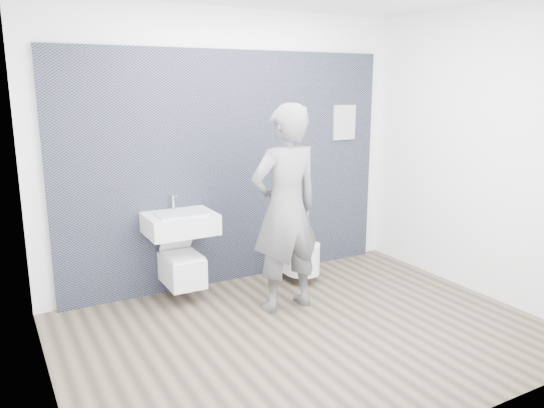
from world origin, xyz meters
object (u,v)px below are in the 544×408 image
toilet_square (182,267)px  toilet_rounded (297,256)px  washbasin (180,223)px  visitor (286,209)px

toilet_square → toilet_rounded: size_ratio=0.98×
washbasin → toilet_rounded: size_ratio=1.07×
toilet_square → visitor: visitor is taller
toilet_rounded → visitor: bearing=-130.0°
washbasin → toilet_rounded: bearing=-2.8°
washbasin → toilet_square: 0.45m
washbasin → toilet_rounded: 1.38m
toilet_square → visitor: bearing=-40.6°
washbasin → toilet_square: (0.00, 0.00, -0.45)m
toilet_square → toilet_rounded: bearing=-2.9°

